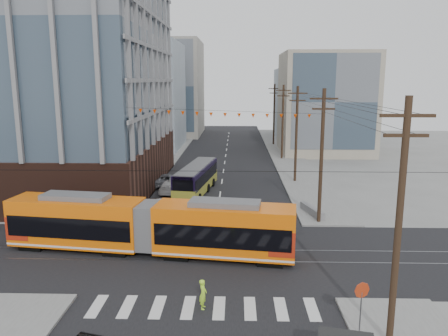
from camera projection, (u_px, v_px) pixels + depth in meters
The scene contains 16 objects.
ground at pixel (208, 282), 25.57m from camera, with size 160.00×160.00×0.00m, color slate.
office_building at pixel (12, 54), 45.91m from camera, with size 30.00×25.00×28.60m, color #381E16.
bg_bldg_nw_near at pixel (128, 96), 75.24m from camera, with size 18.00×16.00×18.00m, color #8C99A5.
bg_bldg_ne_near at pixel (325, 103), 70.61m from camera, with size 14.00×14.00×16.00m, color gray.
bg_bldg_nw_far at pixel (164, 88), 94.56m from camera, with size 16.00×18.00×20.00m, color gray.
bg_bldg_ne_far at pixel (315, 103), 90.35m from camera, with size 16.00×16.00×14.00m, color #8C99A5.
utility_pole_near at pixel (398, 227), 18.38m from camera, with size 0.30×0.30×11.00m, color black.
utility_pole_far at pixel (274, 115), 79.15m from camera, with size 0.30×0.30×11.00m, color black.
streetcar at pixel (149, 226), 29.52m from camera, with size 19.62×2.76×3.78m, color #EA6208, non-canonical shape.
city_bus at pixel (196, 179), 45.60m from camera, with size 2.31×10.67×3.02m, color black, non-canonical shape.
parked_car_silver at pixel (156, 206), 38.25m from camera, with size 1.61×4.63×1.52m, color #AFAFAF.
parked_car_white at pixel (171, 186), 45.88m from camera, with size 1.87×4.60×1.34m, color silver.
parked_car_grey at pixel (168, 180), 48.79m from camera, with size 2.30×4.99×1.39m, color slate.
pedestrian at pixel (203, 294), 22.43m from camera, with size 0.58×0.38×1.59m, color #BEFE34.
stop_sign at pixel (361, 312), 19.80m from camera, with size 0.77×0.77×2.54m, color #B53213, non-canonical shape.
jersey_barrier at pixel (312, 211), 38.09m from camera, with size 0.87×3.86×0.77m, color slate.
Camera 1 is at (1.63, -23.73, 11.57)m, focal length 35.00 mm.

